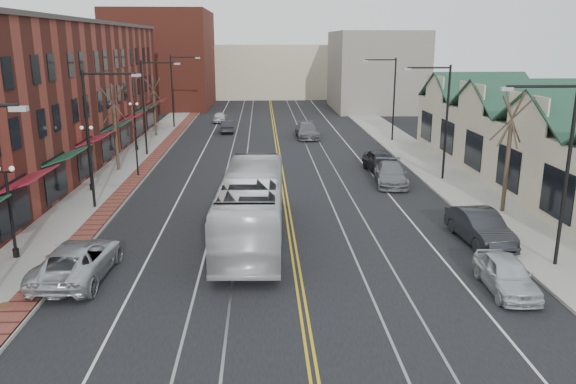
{
  "coord_description": "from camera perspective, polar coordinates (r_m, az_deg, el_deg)",
  "views": [
    {
      "loc": [
        -1.48,
        -16.64,
        9.77
      ],
      "look_at": [
        -0.12,
        11.97,
        2.0
      ],
      "focal_mm": 35.0,
      "sensor_mm": 36.0,
      "label": 1
    }
  ],
  "objects": [
    {
      "name": "lamppost_l_2",
      "position": [
        39.09,
        -19.53,
        3.13
      ],
      "size": [
        0.84,
        0.28,
        4.27
      ],
      "color": "black",
      "rests_on": "sidewalk_left"
    },
    {
      "name": "traffic_signal",
      "position": [
        42.31,
        -15.18,
        4.54
      ],
      "size": [
        0.18,
        0.15,
        3.8
      ],
      "color": "black",
      "rests_on": "sidewalk_left"
    },
    {
      "name": "streetlight_r_2",
      "position": [
        56.26,
        10.31,
        10.1
      ],
      "size": [
        3.33,
        0.25,
        8.0
      ],
      "color": "black",
      "rests_on": "sidewalk_right"
    },
    {
      "name": "streetlight_l_3",
      "position": [
        65.52,
        -11.32,
        10.74
      ],
      "size": [
        3.33,
        0.25,
        8.0
      ],
      "color": "black",
      "rests_on": "sidewalk_left"
    },
    {
      "name": "streetlight_r_0",
      "position": [
        26.31,
        25.8,
        3.26
      ],
      "size": [
        3.33,
        0.25,
        8.0
      ],
      "color": "black",
      "rests_on": "sidewalk_right"
    },
    {
      "name": "building_left",
      "position": [
        47.22,
        -24.79,
        8.61
      ],
      "size": [
        10.0,
        50.0,
        11.0
      ],
      "primitive_type": "cube",
      "color": "maroon",
      "rests_on": "ground"
    },
    {
      "name": "parked_car_b",
      "position": [
        29.46,
        18.91,
        -3.37
      ],
      "size": [
        2.09,
        5.06,
        1.63
      ],
      "primitive_type": "imported",
      "rotation": [
        0.0,
        0.0,
        0.07
      ],
      "color": "#222328",
      "rests_on": "ground"
    },
    {
      "name": "streetlight_l_1",
      "position": [
        34.35,
        -19.0,
        6.42
      ],
      "size": [
        3.33,
        0.25,
        8.0
      ],
      "color": "black",
      "rests_on": "sidewalk_left"
    },
    {
      "name": "backdrop_right",
      "position": [
        83.4,
        8.87,
        12.07
      ],
      "size": [
        12.0,
        16.0,
        11.0
      ],
      "primitive_type": "cube",
      "color": "slate",
      "rests_on": "ground"
    },
    {
      "name": "streetlight_l_2",
      "position": [
        49.8,
        -13.98,
        9.27
      ],
      "size": [
        3.33,
        0.25,
        8.0
      ],
      "color": "black",
      "rests_on": "sidewalk_left"
    },
    {
      "name": "tree_left_near",
      "position": [
        44.49,
        -17.15,
        6.42
      ],
      "size": [
        1.78,
        1.37,
        6.48
      ],
      "color": "#382B21",
      "rests_on": "sidewalk_left"
    },
    {
      "name": "parked_car_c",
      "position": [
        39.76,
        10.4,
        1.81
      ],
      "size": [
        2.71,
        5.37,
        1.5
      ],
      "primitive_type": "imported",
      "rotation": [
        0.0,
        0.0,
        -0.12
      ],
      "color": "slate",
      "rests_on": "ground"
    },
    {
      "name": "ground",
      "position": [
        19.36,
        2.1,
        -15.15
      ],
      "size": [
        160.0,
        160.0,
        0.0
      ],
      "primitive_type": "plane",
      "color": "black",
      "rests_on": "ground"
    },
    {
      "name": "distant_car_left",
      "position": [
        62.02,
        -6.18,
        6.64
      ],
      "size": [
        1.58,
        4.05,
        1.31
      ],
      "primitive_type": "imported",
      "rotation": [
        0.0,
        0.0,
        3.19
      ],
      "color": "#232227",
      "rests_on": "ground"
    },
    {
      "name": "lamppost_l_1",
      "position": [
        28.16,
        -26.33,
        -2.04
      ],
      "size": [
        0.84,
        0.28,
        4.27
      ],
      "color": "black",
      "rests_on": "sidewalk_left"
    },
    {
      "name": "tree_left_far",
      "position": [
        60.02,
        -13.44,
        8.56
      ],
      "size": [
        1.66,
        1.28,
        6.02
      ],
      "color": "#382B21",
      "rests_on": "sidewalk_left"
    },
    {
      "name": "backdrop_left",
      "position": [
        87.9,
        -12.56,
        13.02
      ],
      "size": [
        14.0,
        18.0,
        14.0
      ],
      "primitive_type": "cube",
      "color": "maroon",
      "rests_on": "ground"
    },
    {
      "name": "sidewalk_left",
      "position": [
        39.34,
        -18.15,
        0.14
      ],
      "size": [
        4.0,
        120.0,
        0.15
      ],
      "primitive_type": "cube",
      "color": "gray",
      "rests_on": "ground"
    },
    {
      "name": "sidewalk_right",
      "position": [
        40.23,
        16.94,
        0.56
      ],
      "size": [
        4.0,
        120.0,
        0.15
      ],
      "primitive_type": "cube",
      "color": "gray",
      "rests_on": "ground"
    },
    {
      "name": "parked_car_a",
      "position": [
        24.34,
        21.29,
        -7.78
      ],
      "size": [
        1.86,
        4.23,
        1.42
      ],
      "primitive_type": "imported",
      "rotation": [
        0.0,
        0.0,
        -0.05
      ],
      "color": "silver",
      "rests_on": "ground"
    },
    {
      "name": "lamppost_l_3",
      "position": [
        52.44,
        -15.26,
        6.35
      ],
      "size": [
        0.84,
        0.28,
        4.27
      ],
      "color": "black",
      "rests_on": "sidewalk_left"
    },
    {
      "name": "building_right",
      "position": [
        42.17,
        24.89,
        3.56
      ],
      "size": [
        8.0,
        36.0,
        4.6
      ],
      "primitive_type": "cube",
      "color": "#B7A88D",
      "rests_on": "ground"
    },
    {
      "name": "distant_car_right",
      "position": [
        58.07,
        1.95,
        6.25
      ],
      "size": [
        2.31,
        5.38,
        1.54
      ],
      "primitive_type": "imported",
      "rotation": [
        0.0,
        0.0,
        0.03
      ],
      "color": "#5E5D64",
      "rests_on": "ground"
    },
    {
      "name": "distant_car_far",
      "position": [
        69.92,
        -6.94,
        7.58
      ],
      "size": [
        1.56,
        3.86,
        1.31
      ],
      "primitive_type": "imported",
      "rotation": [
        0.0,
        0.0,
        3.15
      ],
      "color": "silver",
      "rests_on": "ground"
    },
    {
      "name": "parked_suv",
      "position": [
        25.42,
        -20.59,
        -6.54
      ],
      "size": [
        2.81,
        5.75,
        1.57
      ],
      "primitive_type": "imported",
      "rotation": [
        0.0,
        0.0,
        3.1
      ],
      "color": "#B1B5B9",
      "rests_on": "ground"
    },
    {
      "name": "backdrop_mid",
      "position": [
        101.79,
        -1.93,
        12.2
      ],
      "size": [
        22.0,
        14.0,
        9.0
      ],
      "primitive_type": "cube",
      "color": "#B7A88D",
      "rests_on": "ground"
    },
    {
      "name": "manhole_mid",
      "position": [
        23.93,
        -26.87,
        -10.26
      ],
      "size": [
        0.6,
        0.6,
        0.02
      ],
      "primitive_type": "cylinder",
      "color": "#592D19",
      "rests_on": "sidewalk_left"
    },
    {
      "name": "manhole_far",
      "position": [
        28.18,
        -22.85,
        -6.02
      ],
      "size": [
        0.6,
        0.6,
        0.02
      ],
      "primitive_type": "cylinder",
      "color": "#592D19",
      "rests_on": "sidewalk_left"
    },
    {
      "name": "tree_right_mid",
      "position": [
        34.22,
        21.49,
        3.99
      ],
      "size": [
        1.9,
        1.46,
        6.93
      ],
      "color": "#382B21",
      "rests_on": "sidewalk_right"
    },
    {
      "name": "streetlight_r_1",
      "position": [
        40.9,
        15.28,
        7.99
      ],
      "size": [
        3.33,
        0.25,
        8.0
      ],
      "color": "black",
      "rests_on": "sidewalk_right"
    },
    {
      "name": "transit_bus",
      "position": [
        28.17,
        -3.68,
        -1.39
      ],
      "size": [
        3.47,
        12.72,
        3.51
      ],
      "primitive_type": "imported",
      "rotation": [
        0.0,
        0.0,
        3.1
      ],
      "color": "silver",
      "rests_on": "ground"
    },
    {
      "name": "parked_car_d",
      "position": [
        43.2,
        9.45,
        3.04
      ],
      "size": [
        2.4,
        5.09,
        1.68
      ],
      "primitive_type": "imported",
      "rotation": [
        0.0,
        0.0,
        0.09
      ],
      "color": "#222228",
      "rests_on": "ground"
    }
  ]
}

